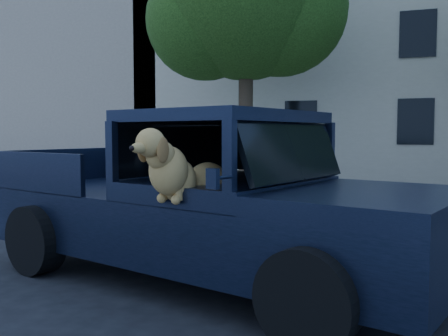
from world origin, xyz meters
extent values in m
plane|color=black|center=(0.00, 0.00, 0.00)|extent=(120.00, 120.00, 0.00)
cube|color=gray|center=(0.00, 9.20, 0.07)|extent=(60.00, 4.00, 0.15)
cylinder|color=#332619|center=(-4.00, 9.60, 2.20)|extent=(0.44, 0.44, 4.40)
sphere|color=black|center=(-5.20, 9.30, 5.20)|extent=(3.60, 3.60, 3.60)
sphere|color=black|center=(-3.00, 9.90, 5.50)|extent=(4.00, 4.00, 4.00)
cube|color=tan|center=(-15.00, 16.50, 4.00)|extent=(12.00, 6.00, 8.00)
cube|color=black|center=(-1.83, 0.54, 0.69)|extent=(6.12, 3.85, 0.73)
cube|color=black|center=(0.11, -0.08, 1.14)|extent=(2.25, 2.60, 0.18)
cube|color=black|center=(-1.57, 0.45, 1.98)|extent=(2.27, 2.53, 0.13)
cube|color=black|center=(-0.72, 0.18, 1.60)|extent=(0.85, 1.89, 0.62)
cube|color=black|center=(-1.51, -0.08, 0.90)|extent=(0.76, 0.76, 0.42)
cube|color=black|center=(-1.15, -1.12, 1.41)|extent=(0.12, 0.09, 0.18)
camera|label=1|loc=(0.30, -5.09, 1.80)|focal=40.00mm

